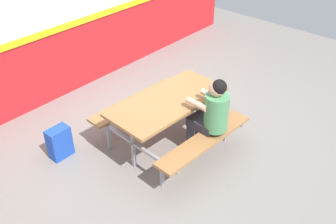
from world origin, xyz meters
TOP-DOWN VIEW (x-y plane):
  - ground_plane at (0.00, 0.00)m, footprint 10.00×10.00m
  - accent_backdrop at (0.00, 2.24)m, footprint 8.00×0.14m
  - picnic_table_main at (-0.12, 0.00)m, footprint 1.65×1.62m
  - student_nearer at (0.05, -0.57)m, footprint 0.37×0.53m
  - backpack_dark at (-1.24, 0.93)m, footprint 0.30×0.22m

SIDE VIEW (x-z plane):
  - ground_plane at x=0.00m, z-range -0.02..0.00m
  - backpack_dark at x=-1.24m, z-range 0.00..0.44m
  - picnic_table_main at x=-0.12m, z-range 0.20..0.94m
  - student_nearer at x=0.05m, z-range 0.10..1.31m
  - accent_backdrop at x=0.00m, z-range -0.05..2.55m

